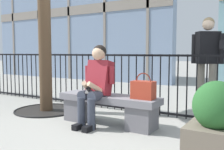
# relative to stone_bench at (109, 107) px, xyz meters

# --- Properties ---
(ground_plane) EXTENTS (60.00, 60.00, 0.00)m
(ground_plane) POSITION_rel_stone_bench_xyz_m (0.00, 0.00, -0.27)
(ground_plane) COLOR #9E9B93
(stone_bench) EXTENTS (1.60, 0.44, 0.45)m
(stone_bench) POSITION_rel_stone_bench_xyz_m (0.00, 0.00, 0.00)
(stone_bench) COLOR slate
(stone_bench) RESTS_ON ground
(seated_person_with_phone) EXTENTS (0.52, 0.66, 1.21)m
(seated_person_with_phone) POSITION_rel_stone_bench_xyz_m (-0.14, -0.13, 0.38)
(seated_person_with_phone) COLOR #383D4C
(seated_person_with_phone) RESTS_ON ground
(handbag_on_bench) EXTENTS (0.32, 0.19, 0.37)m
(handbag_on_bench) POSITION_rel_stone_bench_xyz_m (0.58, -0.01, 0.31)
(handbag_on_bench) COLOR #B23823
(handbag_on_bench) RESTS_ON stone_bench
(bystander_at_railing) EXTENTS (0.55, 0.40, 1.71)m
(bystander_at_railing) POSITION_rel_stone_bench_xyz_m (1.12, 1.48, 0.73)
(bystander_at_railing) COLOR gray
(bystander_at_railing) RESTS_ON ground
(plaza_railing) EXTENTS (9.57, 0.04, 1.07)m
(plaza_railing) POSITION_rel_stone_bench_xyz_m (0.00, 0.95, 0.27)
(plaza_railing) COLOR black
(plaza_railing) RESTS_ON ground
(planter) EXTENTS (0.49, 0.49, 0.85)m
(planter) POSITION_rel_stone_bench_xyz_m (1.69, -0.90, 0.12)
(planter) COLOR #726656
(planter) RESTS_ON ground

